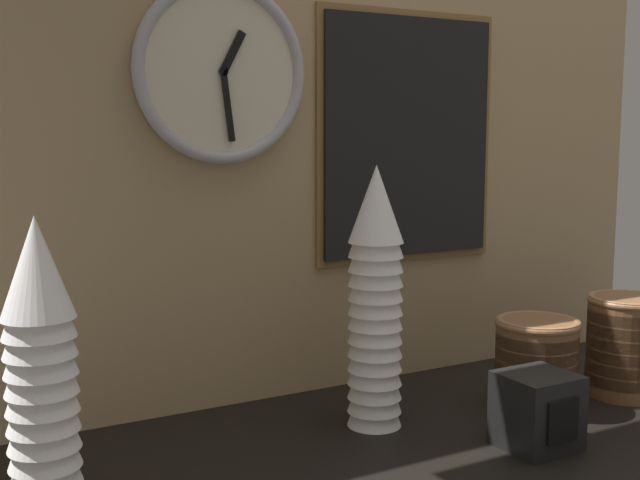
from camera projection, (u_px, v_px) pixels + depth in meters
ground_plane at (358, 460)px, 1.14m from camera, size 1.60×0.56×0.04m
wall_tiled_back at (273, 81)px, 1.30m from camera, size 1.60×0.03×1.05m
cup_stack_left at (41, 371)px, 0.90m from camera, size 0.08×0.08×0.35m
cup_stack_center_right at (375, 297)px, 1.19m from camera, size 0.08×0.08×0.40m
bowl_stack_right at (536, 362)px, 1.28m from camera, size 0.13×0.13×0.15m
bowl_stack_far_right at (626, 343)px, 1.35m from camera, size 0.13×0.13×0.17m
wall_clock at (221, 72)px, 1.22m from camera, size 0.28×0.03×0.28m
menu_board at (408, 138)px, 1.41m from camera, size 0.37×0.01×0.44m
napkin_dispenser at (537, 411)px, 1.13m from camera, size 0.10×0.10×0.11m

